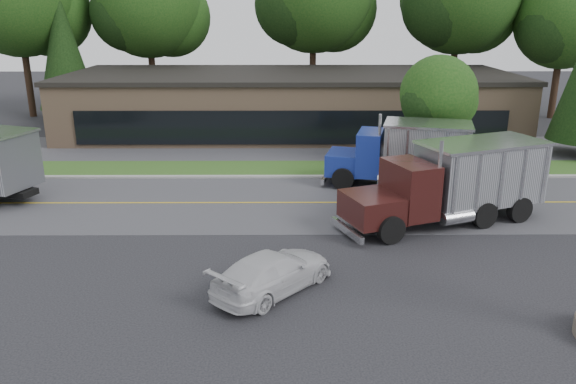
{
  "coord_description": "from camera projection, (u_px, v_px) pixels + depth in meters",
  "views": [
    {
      "loc": [
        1.58,
        -15.87,
        8.55
      ],
      "look_at": [
        1.69,
        5.08,
        1.8
      ],
      "focal_mm": 35.0,
      "sensor_mm": 36.0,
      "label": 1
    }
  ],
  "objects": [
    {
      "name": "ground",
      "position": [
        235.0,
        295.0,
        17.72
      ],
      "size": [
        140.0,
        140.0,
        0.0
      ],
      "primitive_type": "plane",
      "color": "#35353B",
      "rests_on": "ground"
    },
    {
      "name": "road",
      "position": [
        252.0,
        203.0,
        26.28
      ],
      "size": [
        60.0,
        8.0,
        0.02
      ],
      "primitive_type": "cube",
      "color": "#59595F",
      "rests_on": "ground"
    },
    {
      "name": "center_line",
      "position": [
        252.0,
        203.0,
        26.28
      ],
      "size": [
        60.0,
        0.12,
        0.01
      ],
      "primitive_type": "cube",
      "color": "gold",
      "rests_on": "ground"
    },
    {
      "name": "curb",
      "position": [
        256.0,
        178.0,
        30.28
      ],
      "size": [
        60.0,
        0.3,
        0.12
      ],
      "primitive_type": "cube",
      "color": "#9E9E99",
      "rests_on": "ground"
    },
    {
      "name": "grass_verge",
      "position": [
        257.0,
        169.0,
        32.0
      ],
      "size": [
        60.0,
        3.4,
        0.03
      ],
      "primitive_type": "cube",
      "color": "#314F1B",
      "rests_on": "ground"
    },
    {
      "name": "far_parking",
      "position": [
        261.0,
        148.0,
        36.75
      ],
      "size": [
        60.0,
        7.0,
        0.02
      ],
      "primitive_type": "cube",
      "color": "#59595F",
      "rests_on": "ground"
    },
    {
      "name": "strip_mall",
      "position": [
        291.0,
        104.0,
        41.86
      ],
      "size": [
        32.0,
        12.0,
        4.0
      ],
      "primitive_type": "cube",
      "color": "#9F7E61",
      "rests_on": "ground"
    },
    {
      "name": "tree_far_a",
      "position": [
        20.0,
        3.0,
        45.36
      ],
      "size": [
        10.14,
        9.54,
        14.46
      ],
      "color": "#382619",
      "rests_on": "ground"
    },
    {
      "name": "tree_far_b",
      "position": [
        150.0,
        8.0,
        47.44
      ],
      "size": [
        9.68,
        9.11,
        13.8
      ],
      "color": "#382619",
      "rests_on": "ground"
    },
    {
      "name": "tree_far_d",
      "position": [
        461.0,
        0.0,
        46.42
      ],
      "size": [
        10.42,
        9.8,
        14.86
      ],
      "color": "#382619",
      "rests_on": "ground"
    },
    {
      "name": "tree_far_e",
      "position": [
        565.0,
        25.0,
        45.12
      ],
      "size": [
        8.31,
        7.82,
        11.85
      ],
      "color": "#382619",
      "rests_on": "ground"
    },
    {
      "name": "evergreen_left",
      "position": [
        63.0,
        49.0,
        44.44
      ],
      "size": [
        4.57,
        4.57,
        10.38
      ],
      "color": "#382619",
      "rests_on": "ground"
    },
    {
      "name": "tree_verge",
      "position": [
        439.0,
        97.0,
        30.86
      ],
      "size": [
        4.46,
        4.2,
        6.37
      ],
      "color": "#382619",
      "rests_on": "ground"
    },
    {
      "name": "dump_truck_blue",
      "position": [
        406.0,
        153.0,
        28.11
      ],
      "size": [
        7.41,
        4.19,
        3.36
      ],
      "rotation": [
        0.0,
        0.0,
        2.89
      ],
      "color": "black",
      "rests_on": "ground"
    },
    {
      "name": "dump_truck_maroon",
      "position": [
        456.0,
        180.0,
        23.48
      ],
      "size": [
        9.11,
        5.5,
        3.36
      ],
      "rotation": [
        0.0,
        0.0,
        3.51
      ],
      "color": "black",
      "rests_on": "ground"
    },
    {
      "name": "rally_car",
      "position": [
        273.0,
        272.0,
        17.86
      ],
      "size": [
        4.35,
        4.57,
        1.3
      ],
      "primitive_type": "imported",
      "rotation": [
        0.0,
        0.0,
        2.42
      ],
      "color": "silver",
      "rests_on": "ground"
    }
  ]
}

